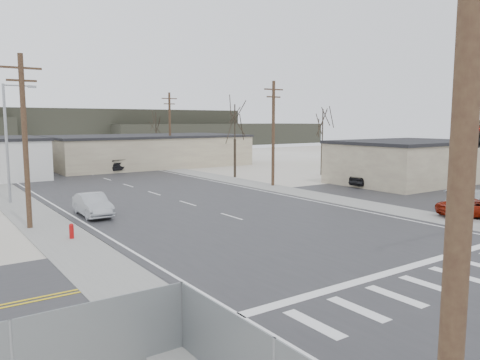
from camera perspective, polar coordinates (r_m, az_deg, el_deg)
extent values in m
plane|color=silver|center=(24.59, 9.49, -7.60)|extent=(140.00, 140.00, 0.00)
cube|color=#28282B|center=(36.57, -7.15, -2.64)|extent=(18.00, 110.00, 0.05)
cube|color=#28282B|center=(24.58, 9.49, -7.56)|extent=(90.00, 10.00, 0.04)
cube|color=#28282B|center=(43.72, 22.90, -1.55)|extent=(18.00, 20.00, 0.03)
cube|color=gray|center=(37.96, -25.14, -2.90)|extent=(3.00, 90.00, 0.06)
cube|color=gray|center=(46.35, 1.60, -0.50)|extent=(3.00, 90.00, 0.06)
cube|color=black|center=(22.70, 26.99, 4.81)|extent=(0.32, 0.30, 1.00)
cube|color=silver|center=(21.21, 24.84, 5.35)|extent=(0.60, 0.04, 0.60)
cylinder|color=#A50C0C|center=(26.44, -19.84, -6.10)|extent=(0.24, 0.24, 0.70)
sphere|color=#A50C0C|center=(26.35, -19.88, -5.26)|extent=(0.24, 0.24, 0.24)
cube|color=#BDB490|center=(66.67, -11.18, 3.42)|extent=(26.00, 14.00, 4.00)
cube|color=black|center=(66.57, -11.22, 5.27)|extent=(26.30, 14.30, 0.30)
cube|color=#BDB490|center=(50.11, 19.68, 1.93)|extent=(14.00, 10.00, 4.00)
cube|color=black|center=(49.98, 19.78, 4.38)|extent=(14.30, 10.30, 0.30)
cylinder|color=#4D3923|center=(6.09, 25.10, -5.25)|extent=(0.30, 0.30, 10.00)
cylinder|color=#4D3923|center=(29.43, -24.72, 4.13)|extent=(0.30, 0.30, 10.00)
cube|color=#4D3923|center=(29.56, -25.15, 12.28)|extent=(2.20, 0.12, 0.12)
cube|color=#4D3923|center=(29.49, -25.08, 10.93)|extent=(1.60, 0.12, 0.12)
cylinder|color=#4D3923|center=(44.91, 4.08, 5.60)|extent=(0.30, 0.30, 10.00)
cube|color=#4D3923|center=(44.99, 4.12, 10.96)|extent=(2.20, 0.12, 0.12)
cube|color=#4D3923|center=(44.95, 4.12, 10.07)|extent=(1.60, 0.12, 0.12)
cylinder|color=#4D3923|center=(63.55, -8.54, 6.01)|extent=(0.30, 0.30, 10.00)
cube|color=#4D3923|center=(63.61, -8.61, 9.79)|extent=(2.20, 0.12, 0.12)
cube|color=#4D3923|center=(63.58, -8.60, 9.16)|extent=(1.60, 0.12, 0.12)
cylinder|color=gray|center=(39.40, -26.56, 3.91)|extent=(0.20, 0.20, 9.00)
cylinder|color=gray|center=(39.61, -25.47, 10.37)|extent=(2.00, 0.12, 0.12)
cube|color=gray|center=(39.78, -24.03, 10.35)|extent=(0.60, 0.25, 0.18)
cylinder|color=#32281F|center=(52.09, -0.63, 2.67)|extent=(0.28, 0.28, 4.25)
cylinder|color=#32281F|center=(51.93, -0.63, 6.88)|extent=(0.14, 0.14, 4.25)
cylinder|color=#32281F|center=(76.00, -10.15, 3.89)|extent=(0.28, 0.28, 4.00)
cylinder|color=#32281F|center=(75.88, -10.22, 6.61)|extent=(0.14, 0.14, 4.00)
cylinder|color=#32281F|center=(55.06, 9.96, 2.68)|extent=(0.28, 0.28, 4.00)
cylinder|color=#32281F|center=(54.90, 10.04, 6.43)|extent=(0.14, 0.14, 4.00)
cube|color=#333026|center=(117.32, -19.26, 5.96)|extent=(80.00, 18.00, 9.00)
cube|color=#333026|center=(126.08, -2.90, 5.61)|extent=(60.00, 18.00, 5.50)
imported|color=#92969B|center=(32.21, -17.53, -2.88)|extent=(1.68, 4.54, 1.48)
imported|color=black|center=(60.13, -15.74, 1.82)|extent=(3.39, 6.07, 1.66)
imported|color=black|center=(67.43, -25.20, 1.86)|extent=(1.86, 4.28, 1.44)
imported|color=maroon|center=(34.02, 26.44, -3.01)|extent=(4.89, 3.53, 1.24)
imported|color=black|center=(46.32, 15.39, 0.16)|extent=(4.45, 2.06, 1.47)
imported|color=#B7BEC2|center=(37.28, 27.04, -2.09)|extent=(5.14, 3.16, 1.39)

